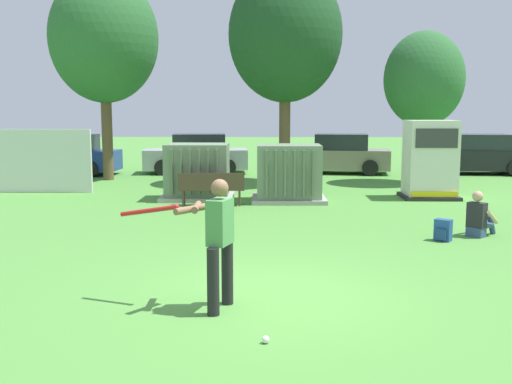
% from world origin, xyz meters
% --- Properties ---
extents(ground_plane, '(96.00, 96.00, 0.00)m').
position_xyz_m(ground_plane, '(0.00, 0.00, 0.00)').
color(ground_plane, '#51933D').
extents(fence_panel, '(4.80, 0.12, 2.00)m').
position_xyz_m(fence_panel, '(-7.98, 10.50, 1.00)').
color(fence_panel, silver).
rests_on(fence_panel, ground).
extents(transformer_west, '(2.10, 1.70, 1.62)m').
position_xyz_m(transformer_west, '(-2.08, 9.20, 0.79)').
color(transformer_west, '#9E9B93').
rests_on(transformer_west, ground).
extents(transformer_mid_west, '(2.10, 1.70, 1.62)m').
position_xyz_m(transformer_mid_west, '(0.58, 8.84, 0.79)').
color(transformer_mid_west, '#9E9B93').
rests_on(transformer_mid_west, ground).
extents(generator_enclosure, '(1.60, 1.40, 2.30)m').
position_xyz_m(generator_enclosure, '(4.77, 9.49, 1.14)').
color(generator_enclosure, '#262626').
rests_on(generator_enclosure, ground).
extents(park_bench, '(1.82, 0.48, 0.92)m').
position_xyz_m(park_bench, '(-1.56, 7.92, 0.54)').
color(park_bench, '#4C3828').
rests_on(park_bench, ground).
extents(batter, '(1.59, 0.81, 1.74)m').
position_xyz_m(batter, '(-0.71, -0.60, 0.98)').
color(batter, black).
rests_on(batter, ground).
extents(sports_ball, '(0.09, 0.09, 0.09)m').
position_xyz_m(sports_ball, '(-0.06, -1.78, 0.04)').
color(sports_ball, white).
rests_on(sports_ball, ground).
extents(seated_spectator, '(0.75, 0.73, 0.96)m').
position_xyz_m(seated_spectator, '(4.37, 4.09, 0.38)').
color(seated_spectator, '#384C75').
rests_on(seated_spectator, ground).
extents(backpack, '(0.38, 0.37, 0.44)m').
position_xyz_m(backpack, '(3.49, 3.61, 0.21)').
color(backpack, '#264C8C').
rests_on(backpack, ground).
extents(tree_left, '(3.93, 3.93, 7.51)m').
position_xyz_m(tree_left, '(-5.97, 13.95, 5.15)').
color(tree_left, brown).
rests_on(tree_left, ground).
extents(tree_center_left, '(3.94, 3.94, 7.52)m').
position_xyz_m(tree_center_left, '(0.58, 13.03, 5.16)').
color(tree_center_left, brown).
rests_on(tree_center_left, ground).
extents(tree_center_right, '(2.78, 2.78, 5.32)m').
position_xyz_m(tree_center_right, '(5.44, 13.14, 3.65)').
color(tree_center_right, brown).
rests_on(tree_center_right, ground).
extents(parked_car_leftmost, '(4.28, 2.09, 1.62)m').
position_xyz_m(parked_car_leftmost, '(-8.11, 15.63, 0.75)').
color(parked_car_leftmost, navy).
rests_on(parked_car_leftmost, ground).
extents(parked_car_left_of_center, '(4.33, 2.19, 1.62)m').
position_xyz_m(parked_car_left_of_center, '(-2.93, 16.38, 0.75)').
color(parked_car_left_of_center, '#B2B2B7').
rests_on(parked_car_left_of_center, ground).
extents(parked_car_right_of_center, '(4.40, 2.37, 1.62)m').
position_xyz_m(parked_car_right_of_center, '(2.90, 16.41, 0.75)').
color(parked_car_right_of_center, gray).
rests_on(parked_car_right_of_center, ground).
extents(parked_car_rightmost, '(4.34, 2.21, 1.62)m').
position_xyz_m(parked_car_rightmost, '(8.52, 16.28, 0.75)').
color(parked_car_rightmost, black).
rests_on(parked_car_rightmost, ground).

